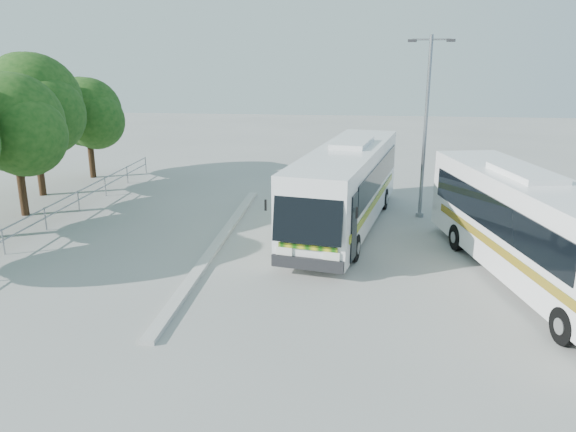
# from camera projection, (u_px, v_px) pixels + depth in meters

# --- Properties ---
(ground) EXTENTS (100.00, 100.00, 0.00)m
(ground) POSITION_uv_depth(u_px,v_px,m) (269.00, 265.00, 19.96)
(ground) COLOR #9E9E99
(ground) RESTS_ON ground
(kerb_divider) EXTENTS (0.40, 16.00, 0.15)m
(kerb_divider) POSITION_uv_depth(u_px,v_px,m) (218.00, 243.00, 22.10)
(kerb_divider) COLOR #B2B2AD
(kerb_divider) RESTS_ON ground
(railing) EXTENTS (0.06, 22.00, 1.00)m
(railing) POSITION_uv_depth(u_px,v_px,m) (57.00, 207.00, 24.65)
(railing) COLOR gray
(railing) RESTS_ON ground
(tree_far_c) EXTENTS (4.97, 4.69, 6.49)m
(tree_far_c) POSITION_uv_depth(u_px,v_px,m) (15.00, 123.00, 24.93)
(tree_far_c) COLOR #382314
(tree_far_c) RESTS_ON ground
(tree_far_d) EXTENTS (5.62, 5.30, 7.33)m
(tree_far_d) POSITION_uv_depth(u_px,v_px,m) (33.00, 103.00, 28.43)
(tree_far_d) COLOR #382314
(tree_far_d) RESTS_ON ground
(tree_far_e) EXTENTS (4.54, 4.28, 5.92)m
(tree_far_e) POSITION_uv_depth(u_px,v_px,m) (88.00, 113.00, 32.91)
(tree_far_e) COLOR #382314
(tree_far_e) RESTS_ON ground
(coach_main) EXTENTS (4.81, 12.61, 3.43)m
(coach_main) POSITION_uv_depth(u_px,v_px,m) (346.00, 185.00, 23.77)
(coach_main) COLOR silver
(coach_main) RESTS_ON ground
(coach_adjacent) EXTENTS (4.88, 12.45, 3.39)m
(coach_adjacent) POSITION_uv_depth(u_px,v_px,m) (536.00, 230.00, 17.86)
(coach_adjacent) COLOR white
(coach_adjacent) RESTS_ON ground
(lamppost) EXTENTS (1.94, 0.66, 8.01)m
(lamppost) POSITION_uv_depth(u_px,v_px,m) (426.00, 120.00, 24.64)
(lamppost) COLOR gray
(lamppost) RESTS_ON ground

